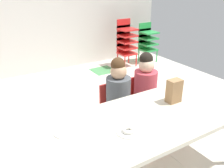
{
  "coord_description": "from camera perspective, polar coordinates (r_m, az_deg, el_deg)",
  "views": [
    {
      "loc": [
        -0.89,
        -2.15,
        1.67
      ],
      "look_at": [
        0.11,
        -0.54,
        0.85
      ],
      "focal_mm": 39.93,
      "sensor_mm": 36.0,
      "label": 1
    }
  ],
  "objects": [
    {
      "name": "kid_chair_red_stack",
      "position": [
        5.0,
        3.25,
        9.98
      ],
      "size": [
        0.32,
        0.3,
        0.92
      ],
      "color": "red",
      "rests_on": "ground_plane"
    },
    {
      "name": "donut_powdered_on_plate",
      "position": [
        1.89,
        3.79,
        -10.45
      ],
      "size": [
        0.1,
        0.1,
        0.03
      ],
      "primitive_type": "torus",
      "color": "white",
      "rests_on": "craft_table"
    },
    {
      "name": "seated_child_near_camera",
      "position": [
        2.64,
        1.36,
        -1.63
      ],
      "size": [
        0.33,
        0.33,
        0.92
      ],
      "color": "red",
      "rests_on": "ground_plane"
    },
    {
      "name": "craft_table",
      "position": [
        2.05,
        5.01,
        -9.61
      ],
      "size": [
        2.09,
        0.82,
        0.6
      ],
      "color": "beige",
      "rests_on": "ground_plane"
    },
    {
      "name": "kid_chair_green_stack",
      "position": [
        5.34,
        8.09,
        9.97
      ],
      "size": [
        0.32,
        0.3,
        0.8
      ],
      "color": "green",
      "rests_on": "ground_plane"
    },
    {
      "name": "seated_child_middle_seat",
      "position": [
        2.84,
        7.56,
        0.02
      ],
      "size": [
        0.32,
        0.32,
        0.92
      ],
      "color": "red",
      "rests_on": "ground_plane"
    },
    {
      "name": "back_wall",
      "position": [
        4.63,
        -21.61,
        17.52
      ],
      "size": [
        5.85,
        0.1,
        2.65
      ],
      "primitive_type": "cube",
      "color": "beige",
      "rests_on": "ground_plane"
    },
    {
      "name": "ground_plane",
      "position": [
        2.87,
        -7.61,
        -12.77
      ],
      "size": [
        5.85,
        4.76,
        0.02
      ],
      "color": "silver"
    },
    {
      "name": "paper_bag_brown",
      "position": [
        2.34,
        14.02,
        -1.55
      ],
      "size": [
        0.13,
        0.09,
        0.22
      ],
      "primitive_type": "cube",
      "color": "#9E754C",
      "rests_on": "craft_table"
    },
    {
      "name": "paper_plate_center_table",
      "position": [
        1.92,
        -10.58,
        -10.73
      ],
      "size": [
        0.18,
        0.18,
        0.01
      ],
      "primitive_type": "cylinder",
      "color": "white",
      "rests_on": "craft_table"
    },
    {
      "name": "paper_plate_near_edge",
      "position": [
        1.9,
        3.77,
        -10.9
      ],
      "size": [
        0.18,
        0.18,
        0.01
      ],
      "primitive_type": "cylinder",
      "color": "white",
      "rests_on": "craft_table"
    }
  ]
}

